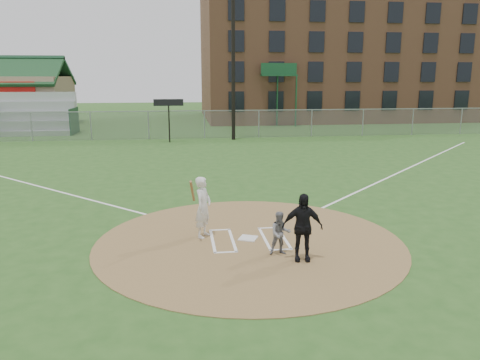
{
  "coord_description": "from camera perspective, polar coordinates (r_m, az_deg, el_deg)",
  "views": [
    {
      "loc": [
        -1.82,
        -12.02,
        4.46
      ],
      "look_at": [
        0.0,
        2.0,
        1.3
      ],
      "focal_mm": 35.0,
      "sensor_mm": 36.0,
      "label": 1
    }
  ],
  "objects": [
    {
      "name": "bleachers",
      "position": [
        39.92,
        -23.86,
        7.41
      ],
      "size": [
        6.08,
        3.2,
        3.2
      ],
      "color": "#B7BABF",
      "rests_on": "ground"
    },
    {
      "name": "foul_line_third",
      "position": [
        22.65,
        -25.71,
        -0.01
      ],
      "size": [
        17.04,
        17.04,
        0.01
      ],
      "primitive_type": "cube",
      "rotation": [
        0.0,
        0.0,
        0.79
      ],
      "color": "white",
      "rests_on": "ground"
    },
    {
      "name": "foul_line_first",
      "position": [
        24.06,
        19.48,
        1.2
      ],
      "size": [
        17.04,
        17.04,
        0.01
      ],
      "primitive_type": "cube",
      "rotation": [
        0.0,
        0.0,
        -0.79
      ],
      "color": "white",
      "rests_on": "ground"
    },
    {
      "name": "scoreboard_sign",
      "position": [
        32.29,
        -8.7,
        8.77
      ],
      "size": [
        2.0,
        0.1,
        2.93
      ],
      "color": "black",
      "rests_on": "ground"
    },
    {
      "name": "dirt_circle",
      "position": [
        12.94,
        1.15,
        -7.51
      ],
      "size": [
        8.4,
        8.4,
        0.02
      ],
      "primitive_type": "cylinder",
      "color": "olive",
      "rests_on": "ground"
    },
    {
      "name": "light_pole",
      "position": [
        33.31,
        -0.84,
        16.29
      ],
      "size": [
        1.2,
        0.3,
        12.22
      ],
      "color": "black",
      "rests_on": "ground"
    },
    {
      "name": "brick_warehouse",
      "position": [
        53.15,
        12.67,
        15.58
      ],
      "size": [
        30.0,
        17.17,
        15.0
      ],
      "color": "#945C3F",
      "rests_on": "ground"
    },
    {
      "name": "umpire",
      "position": [
        11.51,
        7.6,
        -5.71
      ],
      "size": [
        1.04,
        0.55,
        1.69
      ],
      "primitive_type": "imported",
      "rotation": [
        0.0,
        0.0,
        -0.14
      ],
      "color": "black",
      "rests_on": "dirt_circle"
    },
    {
      "name": "home_plate",
      "position": [
        13.12,
        1.0,
        -7.11
      ],
      "size": [
        0.62,
        0.62,
        0.03
      ],
      "primitive_type": "cube",
      "rotation": [
        0.0,
        0.0,
        -0.43
      ],
      "color": "silver",
      "rests_on": "dirt_circle"
    },
    {
      "name": "batter_at_plate",
      "position": [
        13.08,
        -4.53,
        -3.29
      ],
      "size": [
        0.71,
        1.08,
        1.78
      ],
      "color": "silver",
      "rests_on": "dirt_circle"
    },
    {
      "name": "catcher",
      "position": [
        11.9,
        4.94,
        -6.48
      ],
      "size": [
        0.55,
        0.43,
        1.12
      ],
      "primitive_type": "imported",
      "rotation": [
        0.0,
        0.0,
        -0.01
      ],
      "color": "gray",
      "rests_on": "dirt_circle"
    },
    {
      "name": "outfield_fence",
      "position": [
        34.24,
        -4.35,
        6.79
      ],
      "size": [
        56.08,
        0.08,
        2.03
      ],
      "color": "slate",
      "rests_on": "ground"
    },
    {
      "name": "ground",
      "position": [
        12.95,
        1.15,
        -7.55
      ],
      "size": [
        140.0,
        140.0,
        0.0
      ],
      "primitive_type": "plane",
      "color": "#27511B",
      "rests_on": "ground"
    },
    {
      "name": "batters_boxes",
      "position": [
        13.08,
        1.05,
        -7.22
      ],
      "size": [
        2.08,
        1.88,
        0.01
      ],
      "color": "white",
      "rests_on": "dirt_circle"
    }
  ]
}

